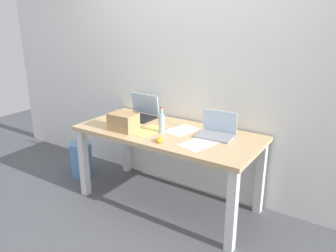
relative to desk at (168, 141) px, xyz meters
name	(u,v)px	position (x,y,z in m)	size (l,w,h in m)	color
ground_plane	(168,202)	(0.00, 0.00, -0.64)	(8.00, 8.00, 0.00)	#515459
back_wall	(193,62)	(0.00, 0.44, 0.66)	(5.20, 0.08, 2.60)	white
desk	(168,141)	(0.00, 0.00, 0.00)	(1.68, 0.76, 0.73)	tan
laptop_left	(140,113)	(-0.47, 0.21, 0.14)	(0.34, 0.26, 0.23)	black
laptop_right	(217,131)	(0.42, 0.12, 0.14)	(0.32, 0.24, 0.21)	gray
beer_bottle	(162,123)	(-0.03, -0.06, 0.19)	(0.06, 0.06, 0.24)	#99B7C1
computer_mouse	(159,140)	(0.08, -0.26, 0.11)	(0.06, 0.10, 0.03)	gold
cardboard_box	(123,122)	(-0.36, -0.20, 0.18)	(0.25, 0.18, 0.16)	tan
paper_sheet_near_back	(182,130)	(0.09, 0.09, 0.10)	(0.21, 0.30, 0.00)	white
paper_yellow_folder	(148,131)	(-0.16, -0.09, 0.10)	(0.21, 0.30, 0.00)	#F4E06B
paper_sheet_front_right	(198,144)	(0.38, -0.13, 0.10)	(0.21, 0.30, 0.00)	white
water_cooler_jug	(81,159)	(-1.12, -0.05, -0.44)	(0.24, 0.24, 0.44)	#598CC6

